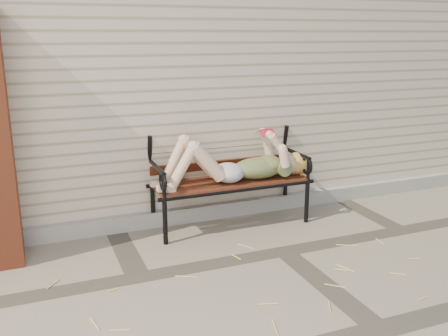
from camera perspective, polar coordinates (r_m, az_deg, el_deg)
name	(u,v)px	position (r m, az deg, el deg)	size (l,w,h in m)	color
ground	(284,251)	(4.33, 6.88, -9.44)	(80.00, 80.00, 0.00)	gray
house_wall	(178,56)	(6.73, -5.32, 12.58)	(8.00, 4.00, 3.00)	beige
foundation_strip	(239,207)	(5.11, 1.68, -4.53)	(8.00, 0.10, 0.15)	#A9A498
garden_bench	(227,164)	(4.78, 0.34, 0.50)	(1.61, 0.64, 1.05)	black
reading_woman	(233,163)	(4.66, 1.09, 0.57)	(1.52, 0.35, 0.48)	#092F43
straw_scatter	(253,312)	(3.45, 3.32, -16.13)	(2.69, 1.64, 0.01)	#DFC56C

